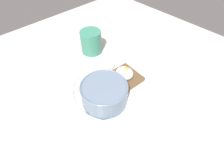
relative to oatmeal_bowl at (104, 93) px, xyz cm
name	(u,v)px	position (x,y,z in cm)	size (l,w,h in cm)	color
ground_plane	(112,92)	(2.14, -5.19, -5.51)	(120.00, 120.00, 2.00)	beige
plate	(112,88)	(2.14, -5.19, -3.72)	(26.66, 26.66, 1.60)	white
oatmeal_bowl	(104,93)	(0.00, 0.00, 0.00)	(14.15, 14.15, 6.84)	slate
toast_slice	(125,79)	(1.65, -10.96, -2.68)	(10.98, 10.98, 1.50)	brown
poached_egg	(126,74)	(1.65, -11.03, -0.33)	(6.15, 5.50, 3.54)	white
banana_slice_front	(110,66)	(10.10, -11.70, -2.73)	(4.25, 4.35, 1.85)	#F1EBC6
banana_slice_left	(105,73)	(8.42, -7.60, -2.70)	(3.81, 3.65, 1.91)	#FBE9BB
coffee_mug	(91,41)	(23.69, -14.08, 0.14)	(9.31, 10.42, 9.07)	#39856A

